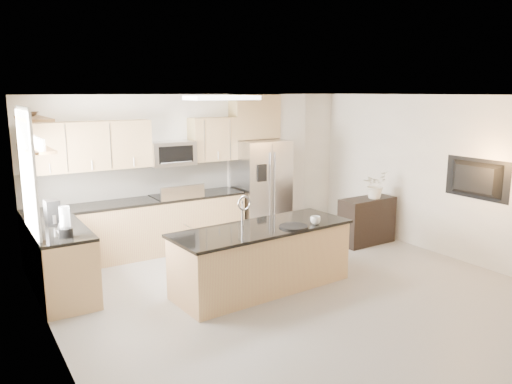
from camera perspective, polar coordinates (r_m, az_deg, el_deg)
floor at (r=6.63m, az=6.19°, el=-12.18°), size 6.50×6.50×0.00m
ceiling at (r=6.08m, az=6.73°, el=10.90°), size 6.00×6.50×0.02m
wall_back at (r=8.96m, az=-6.48°, el=2.70°), size 6.00×0.02×2.60m
wall_left at (r=5.01m, az=-21.77°, el=-5.01°), size 0.02×6.50×2.60m
wall_right at (r=8.39m, az=22.80°, el=1.28°), size 0.02×6.50×2.60m
back_counter at (r=8.39m, az=-13.00°, el=-3.90°), size 3.55×0.66×1.44m
left_counter at (r=7.05m, az=-21.37°, el=-7.46°), size 0.66×1.50×0.92m
range at (r=8.60m, az=-9.04°, el=-3.38°), size 0.76×0.64×1.14m
upper_cabinets at (r=8.27m, az=-14.28°, el=5.36°), size 3.50×0.33×0.75m
microwave at (r=8.49m, az=-9.61°, el=4.38°), size 0.76×0.40×0.40m
refrigerator at (r=9.21m, az=0.55°, el=0.42°), size 0.92×0.78×1.78m
partition_column at (r=9.74m, az=3.63°, el=3.45°), size 0.60×0.30×2.60m
window at (r=6.74m, az=-24.62°, el=1.87°), size 0.04×1.15×1.65m
shelf_lower at (r=6.82m, az=-23.88°, el=4.57°), size 0.30×1.20×0.04m
shelf_upper at (r=6.79m, az=-24.14°, el=7.67°), size 0.30×1.20×0.04m
ceiling_fixture at (r=7.20m, az=-3.91°, el=10.70°), size 1.00×0.50×0.06m
island at (r=6.82m, az=0.71°, el=-7.50°), size 2.56×1.07×1.29m
credenza at (r=9.02m, az=12.54°, el=-3.23°), size 1.03×0.46×0.82m
cup at (r=6.86m, az=6.80°, el=-3.21°), size 0.16×0.16×0.11m
platter at (r=6.68m, az=4.30°, el=-3.96°), size 0.40×0.40×0.02m
blender at (r=6.42m, az=-20.97°, el=-3.43°), size 0.16×0.16×0.38m
kettle at (r=6.82m, az=-21.16°, el=-3.14°), size 0.19×0.19×0.23m
coffee_maker at (r=7.10m, az=-22.23°, el=-2.21°), size 0.18×0.22×0.33m
bowl at (r=7.14m, az=-24.58°, el=8.25°), size 0.36×0.36×0.08m
flower_vase at (r=8.89m, az=13.47°, el=1.57°), size 0.77×0.71×0.72m
television at (r=8.20m, az=23.59°, el=1.35°), size 0.14×1.08×0.62m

